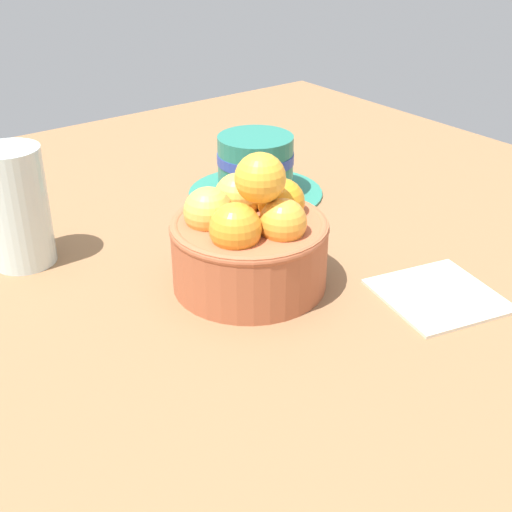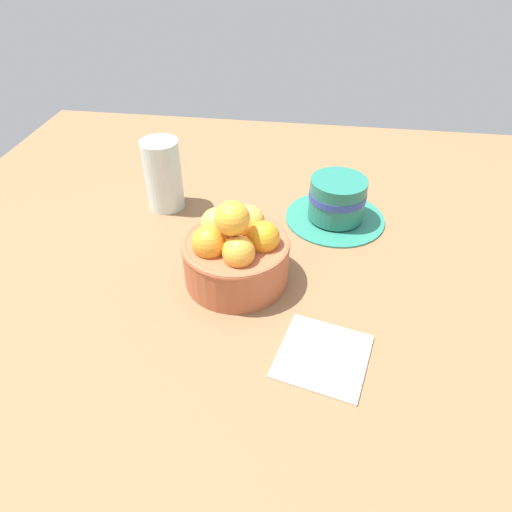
{
  "view_description": "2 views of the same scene",
  "coord_description": "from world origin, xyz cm",
  "px_view_note": "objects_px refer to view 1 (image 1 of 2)",
  "views": [
    {
      "loc": [
        -44.5,
        32.79,
        32.54
      ],
      "look_at": [
        -1.11,
        0.09,
        3.43
      ],
      "focal_mm": 48.55,
      "sensor_mm": 36.0,
      "label": 1
    },
    {
      "loc": [
        -46.5,
        -9.31,
        41.78
      ],
      "look_at": [
        1.33,
        -2.48,
        3.16
      ],
      "focal_mm": 32.07,
      "sensor_mm": 36.0,
      "label": 2
    }
  ],
  "objects_px": {
    "water_glass": "(17,207)",
    "folded_napkin": "(438,294)",
    "terracotta_bowl": "(250,239)",
    "coffee_cup": "(256,168)"
  },
  "relations": [
    {
      "from": "terracotta_bowl",
      "to": "coffee_cup",
      "type": "xyz_separation_m",
      "value": [
        0.17,
        -0.13,
        -0.01
      ]
    },
    {
      "from": "water_glass",
      "to": "folded_napkin",
      "type": "xyz_separation_m",
      "value": [
        -0.29,
        -0.27,
        -0.06
      ]
    },
    {
      "from": "coffee_cup",
      "to": "folded_napkin",
      "type": "height_order",
      "value": "coffee_cup"
    },
    {
      "from": "terracotta_bowl",
      "to": "water_glass",
      "type": "bearing_deg",
      "value": 41.59
    },
    {
      "from": "water_glass",
      "to": "folded_napkin",
      "type": "height_order",
      "value": "water_glass"
    },
    {
      "from": "terracotta_bowl",
      "to": "water_glass",
      "type": "relative_size",
      "value": 1.23
    },
    {
      "from": "water_glass",
      "to": "folded_napkin",
      "type": "distance_m",
      "value": 0.4
    },
    {
      "from": "terracotta_bowl",
      "to": "water_glass",
      "type": "xyz_separation_m",
      "value": [
        0.17,
        0.15,
        0.01
      ]
    },
    {
      "from": "terracotta_bowl",
      "to": "coffee_cup",
      "type": "bearing_deg",
      "value": -38.39
    },
    {
      "from": "terracotta_bowl",
      "to": "coffee_cup",
      "type": "height_order",
      "value": "terracotta_bowl"
    }
  ]
}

